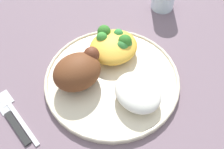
% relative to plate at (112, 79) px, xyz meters
% --- Properties ---
extents(ground_plane, '(2.00, 2.00, 0.00)m').
position_rel_plate_xyz_m(ground_plane, '(0.00, 0.00, -0.01)').
color(ground_plane, '#6D5864').
extents(plate, '(0.27, 0.27, 0.01)m').
position_rel_plate_xyz_m(plate, '(0.00, 0.00, 0.00)').
color(plate, beige).
rests_on(plate, ground_plane).
extents(roasted_chicken, '(0.10, 0.08, 0.06)m').
position_rel_plate_xyz_m(roasted_chicken, '(-0.06, 0.03, 0.04)').
color(roasted_chicken, brown).
rests_on(roasted_chicken, plate).
extents(rice_pile, '(0.08, 0.10, 0.04)m').
position_rel_plate_xyz_m(rice_pile, '(0.01, -0.07, 0.02)').
color(rice_pile, white).
rests_on(rice_pile, plate).
extents(mac_cheese_with_broccoli, '(0.10, 0.10, 0.05)m').
position_rel_plate_xyz_m(mac_cheese_with_broccoli, '(0.04, 0.05, 0.03)').
color(mac_cheese_with_broccoli, gold).
rests_on(mac_cheese_with_broccoli, plate).
extents(fork, '(0.03, 0.14, 0.01)m').
position_rel_plate_xyz_m(fork, '(-0.19, 0.04, -0.00)').
color(fork, silver).
rests_on(fork, ground_plane).
extents(knife, '(0.03, 0.19, 0.01)m').
position_rel_plate_xyz_m(knife, '(-0.20, 0.05, -0.00)').
color(knife, black).
rests_on(knife, ground_plane).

